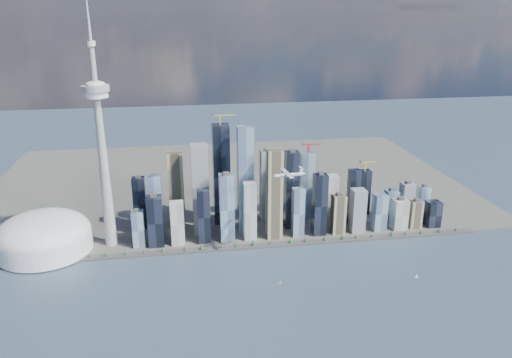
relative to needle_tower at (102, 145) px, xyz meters
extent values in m
plane|color=#2F4553|center=(300.00, -310.00, -235.84)|extent=(4000.00, 4000.00, 0.00)
cube|color=#383838|center=(300.00, -60.00, -233.84)|extent=(1100.00, 22.00, 4.00)
cube|color=#4C4C47|center=(300.00, 390.00, -234.34)|extent=(1400.00, 900.00, 3.00)
cylinder|color=#3F2D1E|center=(-176.67, -60.00, -230.64)|extent=(1.00, 1.00, 2.40)
cone|color=#17401D|center=(-176.67, -60.00, -227.04)|extent=(7.20, 7.20, 8.00)
cylinder|color=#3F2D1E|center=(-90.00, -60.00, -230.64)|extent=(1.00, 1.00, 2.40)
cone|color=#17401D|center=(-90.00, -60.00, -227.04)|extent=(7.20, 7.20, 8.00)
cylinder|color=#3F2D1E|center=(-3.33, -60.00, -230.64)|extent=(1.00, 1.00, 2.40)
cone|color=#17401D|center=(-3.33, -60.00, -227.04)|extent=(7.20, 7.20, 8.00)
cylinder|color=#3F2D1E|center=(83.33, -60.00, -230.64)|extent=(1.00, 1.00, 2.40)
cone|color=#17401D|center=(83.33, -60.00, -227.04)|extent=(7.20, 7.20, 8.00)
cylinder|color=#3F2D1E|center=(170.00, -60.00, -230.64)|extent=(1.00, 1.00, 2.40)
cone|color=#17401D|center=(170.00, -60.00, -227.04)|extent=(7.20, 7.20, 8.00)
cylinder|color=#3F2D1E|center=(256.67, -60.00, -230.64)|extent=(1.00, 1.00, 2.40)
cone|color=#17401D|center=(256.67, -60.00, -227.04)|extent=(7.20, 7.20, 8.00)
cylinder|color=#3F2D1E|center=(343.33, -60.00, -230.64)|extent=(1.00, 1.00, 2.40)
cone|color=#17401D|center=(343.33, -60.00, -227.04)|extent=(7.20, 7.20, 8.00)
cylinder|color=#3F2D1E|center=(430.00, -60.00, -230.64)|extent=(1.00, 1.00, 2.40)
cone|color=#17401D|center=(430.00, -60.00, -227.04)|extent=(7.20, 7.20, 8.00)
cylinder|color=#3F2D1E|center=(516.67, -60.00, -230.64)|extent=(1.00, 1.00, 2.40)
cone|color=#17401D|center=(516.67, -60.00, -227.04)|extent=(7.20, 7.20, 8.00)
cylinder|color=#3F2D1E|center=(603.33, -60.00, -230.64)|extent=(1.00, 1.00, 2.40)
cone|color=#17401D|center=(603.33, -60.00, -227.04)|extent=(7.20, 7.20, 8.00)
cylinder|color=#3F2D1E|center=(690.00, -60.00, -230.64)|extent=(1.00, 1.00, 2.40)
cone|color=#17401D|center=(690.00, -60.00, -227.04)|extent=(7.20, 7.20, 8.00)
cylinder|color=#3F2D1E|center=(776.67, -60.00, -230.64)|extent=(1.00, 1.00, 2.40)
cone|color=#17401D|center=(776.67, -60.00, -227.04)|extent=(7.20, 7.20, 8.00)
cube|color=black|center=(100.00, -20.00, -174.83)|extent=(34.00, 34.00, 116.02)
cube|color=slate|center=(100.00, 30.00, -159.01)|extent=(30.00, 30.00, 147.66)
cube|color=#B8B8B3|center=(150.00, -20.00, -182.74)|extent=(30.00, 30.00, 100.20)
cube|color=tan|center=(150.00, 85.00, -140.55)|extent=(36.00, 36.00, 184.57)
cube|color=slate|center=(205.00, 30.00, -124.73)|extent=(38.00, 38.00, 216.21)
cube|color=black|center=(205.00, -20.00, -169.56)|extent=(28.00, 28.00, 126.56)
cube|color=slate|center=(260.00, -20.00, -153.74)|extent=(32.00, 32.00, 158.21)
cube|color=black|center=(260.00, 85.00, -108.91)|extent=(40.00, 40.00, 247.86)
cube|color=slate|center=(315.00, 30.00, -106.27)|extent=(36.00, 36.00, 253.13)
cube|color=#B8B8B3|center=(315.00, -20.00, -164.28)|extent=(28.00, 28.00, 137.11)
cube|color=tan|center=(370.00, -20.00, -127.37)|extent=(34.00, 34.00, 210.94)
cube|color=slate|center=(370.00, 85.00, -143.19)|extent=(30.00, 30.00, 179.30)
cube|color=black|center=(425.00, 30.00, -137.92)|extent=(32.00, 32.00, 189.85)
cube|color=slate|center=(425.00, -20.00, -174.83)|extent=(26.00, 26.00, 116.02)
cube|color=black|center=(475.00, -20.00, -159.01)|extent=(30.00, 30.00, 147.66)
cube|color=slate|center=(475.00, 85.00, -148.46)|extent=(34.00, 34.00, 168.75)
cube|color=#B8B8B3|center=(525.00, 30.00, -169.56)|extent=(28.00, 28.00, 126.56)
cube|color=tan|center=(525.00, -20.00, -185.38)|extent=(30.00, 30.00, 94.92)
cube|color=slate|center=(575.00, -20.00, -180.10)|extent=(32.00, 32.00, 105.47)
cube|color=black|center=(575.00, 30.00, -164.28)|extent=(26.00, 26.00, 137.11)
cube|color=slate|center=(625.00, -20.00, -188.01)|extent=(30.00, 30.00, 89.65)
cube|color=black|center=(625.00, 85.00, -174.83)|extent=(28.00, 28.00, 116.02)
cube|color=slate|center=(675.00, 30.00, -193.29)|extent=(30.00, 30.00, 79.10)
cube|color=#B8B8B3|center=(675.00, -20.00, -195.92)|extent=(34.00, 34.00, 73.83)
cube|color=tan|center=(720.00, -20.00, -198.56)|extent=(28.00, 28.00, 68.56)
cube|color=slate|center=(720.00, 30.00, -185.38)|extent=(30.00, 30.00, 94.92)
cube|color=black|center=(765.00, -20.00, -201.20)|extent=(32.00, 32.00, 63.28)
cube|color=slate|center=(765.00, 30.00, -190.65)|extent=(26.00, 26.00, 84.38)
cube|color=black|center=(60.00, 85.00, -169.56)|extent=(30.00, 30.00, 126.56)
cube|color=slate|center=(60.00, -20.00, -190.65)|extent=(26.00, 26.00, 84.38)
cube|color=yellow|center=(260.00, 85.00, 26.02)|extent=(3.00, 3.00, 22.00)
cube|color=yellow|center=(268.25, 85.00, 37.02)|extent=(55.00, 2.20, 2.20)
cube|color=#383838|center=(243.50, 85.00, 39.02)|extent=(6.00, 4.00, 4.00)
cube|color=#B71A30|center=(475.00, 85.00, -53.09)|extent=(3.00, 3.00, 22.00)
cube|color=#B71A30|center=(482.20, 85.00, -42.09)|extent=(48.00, 2.20, 2.20)
cube|color=#383838|center=(460.60, 85.00, -40.09)|extent=(6.00, 4.00, 4.00)
cube|color=yellow|center=(625.00, 85.00, -105.82)|extent=(3.00, 3.00, 22.00)
cube|color=yellow|center=(631.75, 85.00, -94.82)|extent=(45.00, 2.20, 2.20)
cube|color=#383838|center=(611.50, 85.00, -92.82)|extent=(6.00, 4.00, 4.00)
cone|color=#979692|center=(0.00, 0.00, -62.84)|extent=(26.00, 26.00, 340.00)
cylinder|color=silver|center=(0.00, 0.00, 107.16)|extent=(48.00, 48.00, 14.00)
cylinder|color=#979692|center=(0.00, 0.00, 119.16)|extent=(56.00, 56.00, 12.00)
ellipsoid|color=silver|center=(0.00, 0.00, 127.16)|extent=(40.00, 40.00, 14.00)
cylinder|color=#979692|center=(0.00, 0.00, 167.16)|extent=(11.00, 11.00, 80.00)
cylinder|color=silver|center=(0.00, 0.00, 207.16)|extent=(18.00, 18.00, 10.00)
cone|color=silver|center=(0.00, 0.00, 265.16)|extent=(7.00, 7.00, 105.00)
cylinder|color=silver|center=(-140.00, -10.00, -210.84)|extent=(200.00, 200.00, 44.00)
ellipsoid|color=silver|center=(-140.00, -10.00, -188.84)|extent=(200.00, 200.00, 84.00)
cylinder|color=silver|center=(374.59, -136.23, -42.13)|extent=(57.69, 13.18, 7.05)
cone|color=silver|center=(345.03, -139.43, -42.13)|extent=(8.42, 7.84, 7.05)
cone|color=silver|center=(405.24, -132.90, -42.13)|extent=(11.71, 8.19, 7.05)
cube|color=silver|center=(372.40, -136.46, -38.39)|extent=(15.40, 62.26, 1.10)
cylinder|color=silver|center=(373.71, -148.51, -40.15)|extent=(12.47, 5.25, 3.96)
cylinder|color=silver|center=(371.09, -124.42, -40.15)|extent=(12.47, 5.25, 3.96)
cylinder|color=#3F3F3F|center=(367.14, -149.22, -40.15)|extent=(1.28, 8.79, 8.81)
cylinder|color=#3F3F3F|center=(364.53, -125.13, -40.15)|extent=(1.28, 8.79, 8.81)
cube|color=silver|center=(401.96, -133.26, -35.09)|extent=(6.23, 1.54, 12.11)
cube|color=silver|center=(401.96, -133.26, -28.92)|extent=(6.95, 20.23, 0.77)
cube|color=silver|center=(343.35, -223.07, -235.48)|extent=(5.67, 3.51, 0.73)
cylinder|color=#999999|center=(343.35, -223.07, -231.29)|extent=(0.22, 0.22, 8.18)
cube|color=silver|center=(616.78, -243.49, -235.44)|extent=(6.10, 2.46, 0.79)
cylinder|color=#999999|center=(616.78, -243.49, -230.89)|extent=(0.24, 0.24, 8.91)
camera|label=1|loc=(163.11, -1058.92, 275.42)|focal=35.00mm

